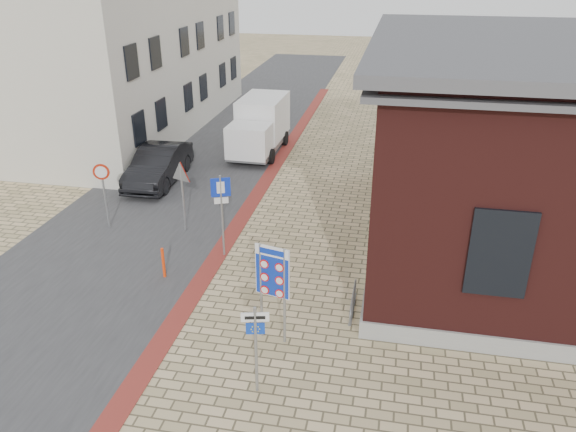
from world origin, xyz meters
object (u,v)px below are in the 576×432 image
Objects in this scene: essen_sign at (256,337)px; parking_sign at (221,201)px; bollard at (163,263)px; sedan at (159,165)px; border_sign at (273,274)px; box_truck at (260,126)px.

parking_sign is (-2.62, 5.94, 0.46)m from essen_sign.
essen_sign is 2.25× the size of bollard.
essen_sign is at bearing -46.65° from bollard.
sedan is 8.17m from bollard.
border_sign reaches higher than bollard.
box_truck is 10.72m from parking_sign.
bollard is at bearing 163.30° from border_sign.
sedan is at bearing 140.22° from border_sign.
border_sign is 4.78m from bollard.
border_sign is at bearing -79.91° from parking_sign.
box_truck is 1.80× the size of parking_sign.
bollard is at bearing 119.84° from essen_sign.
parking_sign is 2.80× the size of bollard.
sedan is 4.73× the size of bollard.
parking_sign is at bearing 136.23° from border_sign.
essen_sign is (0.06, -1.94, -0.45)m from border_sign.
parking_sign is at bearing -81.28° from box_truck.
border_sign is (7.26, -9.76, 1.15)m from sedan.
parking_sign is at bearing 50.98° from bollard.
box_truck is at bearing 52.89° from sedan.
border_sign is 1.99m from essen_sign.
bollard is at bearing -68.85° from sedan.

